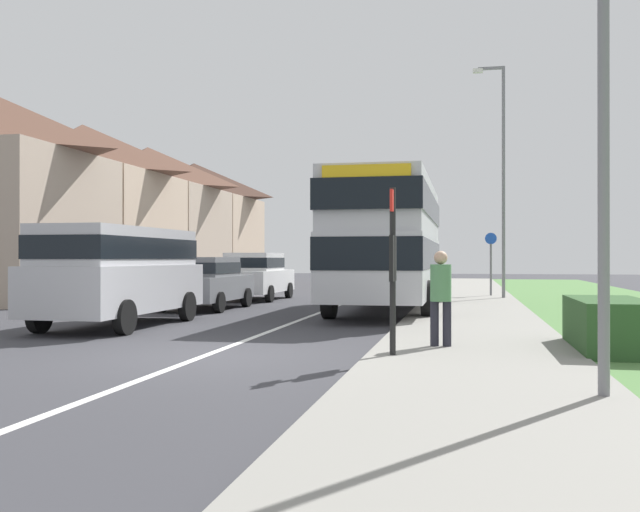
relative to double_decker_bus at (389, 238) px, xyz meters
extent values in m
plane|color=#38383D|center=(-1.88, -9.94, -2.14)|extent=(120.00, 120.00, 0.00)
cube|color=silver|center=(-1.88, -1.94, -2.14)|extent=(0.14, 60.00, 0.01)
cube|color=gray|center=(2.32, -3.94, -2.08)|extent=(3.20, 68.00, 0.12)
cube|color=#2D5128|center=(4.42, -8.59, -1.69)|extent=(1.10, 2.61, 0.90)
cube|color=#BCBCC1|center=(0.00, 0.00, -0.82)|extent=(2.50, 9.82, 1.65)
cube|color=#BCBCC1|center=(0.00, 0.00, 0.78)|extent=(2.45, 9.63, 1.55)
cube|color=black|center=(0.00, 0.00, -0.49)|extent=(2.52, 9.87, 0.76)
cube|color=black|center=(0.00, 0.00, 0.86)|extent=(2.52, 9.87, 0.72)
cube|color=gold|center=(0.00, -4.86, 1.28)|extent=(2.00, 0.08, 0.44)
cylinder|color=black|center=(-1.25, 3.05, -1.64)|extent=(0.30, 1.00, 1.00)
cylinder|color=black|center=(1.25, 3.05, -1.64)|extent=(0.30, 1.00, 1.00)
cylinder|color=black|center=(-1.25, -2.70, -1.64)|extent=(0.30, 1.00, 1.00)
cylinder|color=black|center=(1.25, -2.70, -1.64)|extent=(0.30, 1.00, 1.00)
cube|color=#B7B7BC|center=(-5.50, -5.74, -1.27)|extent=(1.95, 5.28, 1.03)
cube|color=#B7B7BC|center=(-5.50, -5.74, -0.33)|extent=(1.72, 4.85, 0.84)
cube|color=black|center=(-5.50, -5.74, -0.37)|extent=(1.75, 4.90, 0.47)
cylinder|color=black|center=(-6.45, -4.11, -1.78)|extent=(0.20, 0.72, 0.72)
cylinder|color=black|center=(-4.54, -4.11, -1.78)|extent=(0.20, 0.72, 0.72)
cylinder|color=black|center=(-6.45, -7.38, -1.78)|extent=(0.20, 0.72, 0.72)
cylinder|color=black|center=(-4.54, -7.38, -1.78)|extent=(0.20, 0.72, 0.72)
cube|color=slate|center=(-5.52, -0.25, -1.49)|extent=(1.78, 4.10, 0.70)
cube|color=slate|center=(-5.52, -0.46, -0.85)|extent=(1.57, 2.26, 0.58)
cube|color=black|center=(-5.52, -0.46, -0.88)|extent=(1.60, 2.28, 0.32)
cylinder|color=black|center=(-6.40, 1.02, -1.84)|extent=(0.20, 0.60, 0.60)
cylinder|color=black|center=(-4.65, 1.02, -1.84)|extent=(0.20, 0.60, 0.60)
cylinder|color=black|center=(-6.40, -1.52, -1.84)|extent=(0.20, 0.60, 0.60)
cylinder|color=black|center=(-4.65, -1.52, -1.84)|extent=(0.20, 0.60, 0.60)
cube|color=silver|center=(-5.44, 4.76, -1.44)|extent=(1.82, 4.45, 0.79)
cube|color=silver|center=(-5.44, 4.54, -0.73)|extent=(1.60, 2.45, 0.65)
cube|color=black|center=(-5.44, 4.54, -0.76)|extent=(1.64, 2.47, 0.36)
cylinder|color=black|center=(-6.34, 6.14, -1.84)|extent=(0.20, 0.60, 0.60)
cylinder|color=black|center=(-4.55, 6.14, -1.84)|extent=(0.20, 0.60, 0.60)
cylinder|color=black|center=(-6.34, 3.39, -1.84)|extent=(0.20, 0.60, 0.60)
cylinder|color=black|center=(-4.55, 3.39, -1.84)|extent=(0.20, 0.60, 0.60)
cylinder|color=#23232D|center=(1.68, -8.87, -1.72)|extent=(0.14, 0.14, 0.85)
cylinder|color=#23232D|center=(1.88, -8.87, -1.72)|extent=(0.14, 0.14, 0.85)
cylinder|color=#518C56|center=(1.78, -8.87, -0.99)|extent=(0.34, 0.34, 0.60)
sphere|color=tan|center=(1.78, -8.87, -0.58)|extent=(0.22, 0.22, 0.22)
cylinder|color=black|center=(1.12, -10.05, -0.84)|extent=(0.09, 0.09, 2.60)
cube|color=red|center=(1.12, -10.05, 0.26)|extent=(0.04, 0.44, 0.32)
cube|color=black|center=(1.12, -10.03, -0.59)|extent=(0.06, 0.52, 0.68)
cylinder|color=slate|center=(3.12, 7.39, -1.09)|extent=(0.08, 0.08, 2.10)
cylinder|color=blue|center=(3.12, 7.39, 0.16)|extent=(0.44, 0.03, 0.44)
cylinder|color=slate|center=(3.59, -12.73, 1.83)|extent=(0.12, 0.12, 7.94)
cylinder|color=slate|center=(3.52, 5.88, 2.10)|extent=(0.12, 0.12, 8.49)
cube|color=slate|center=(3.07, 5.88, 6.30)|extent=(0.90, 0.10, 0.10)
cube|color=silver|center=(2.62, 5.88, 6.23)|extent=(0.36, 0.20, 0.14)
cube|color=#C1A88E|center=(-14.65, 8.40, 0.50)|extent=(7.38, 6.52, 5.29)
pyramid|color=brown|center=(-14.65, 8.40, 4.27)|extent=(7.38, 6.52, 2.25)
cube|color=tan|center=(-14.65, 15.05, 0.50)|extent=(7.38, 6.52, 5.29)
pyramid|color=brown|center=(-14.65, 15.05, 4.27)|extent=(7.38, 6.52, 2.25)
cube|color=#C1A88E|center=(-14.65, 21.70, 0.50)|extent=(7.38, 6.52, 5.29)
pyramid|color=#4C3328|center=(-14.65, 21.70, 4.27)|extent=(7.38, 6.52, 2.25)
camera|label=1|loc=(2.18, -20.57, -0.59)|focal=39.89mm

